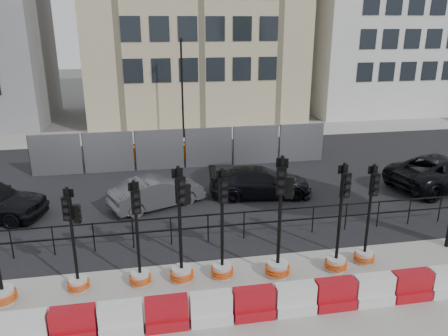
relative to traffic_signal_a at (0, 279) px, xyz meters
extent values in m
plane|color=#51514C|center=(5.67, 1.10, -0.71)|extent=(120.00, 120.00, 0.00)
cube|color=gray|center=(5.67, -1.90, -0.70)|extent=(40.00, 6.00, 0.02)
cube|color=black|center=(5.67, 8.10, -0.70)|extent=(40.00, 14.00, 0.03)
cube|color=gray|center=(5.67, 17.10, -0.70)|extent=(40.00, 4.00, 0.02)
cube|color=silver|center=(22.67, 23.10, 7.29)|extent=(12.00, 9.00, 16.00)
cylinder|color=black|center=(-0.33, 2.30, -0.21)|extent=(0.04, 0.04, 1.00)
cylinder|color=black|center=(0.87, 2.30, -0.21)|extent=(0.04, 0.04, 1.00)
cylinder|color=black|center=(2.07, 2.30, -0.21)|extent=(0.04, 0.04, 1.00)
cylinder|color=black|center=(3.27, 2.30, -0.21)|extent=(0.04, 0.04, 1.00)
cylinder|color=black|center=(4.47, 2.30, -0.21)|extent=(0.04, 0.04, 1.00)
cylinder|color=black|center=(5.67, 2.30, -0.21)|extent=(0.04, 0.04, 1.00)
cylinder|color=black|center=(6.87, 2.30, -0.21)|extent=(0.04, 0.04, 1.00)
cylinder|color=black|center=(8.07, 2.30, -0.21)|extent=(0.04, 0.04, 1.00)
cylinder|color=black|center=(9.27, 2.30, -0.21)|extent=(0.04, 0.04, 1.00)
cylinder|color=black|center=(10.47, 2.30, -0.21)|extent=(0.04, 0.04, 1.00)
cylinder|color=black|center=(11.67, 2.30, -0.21)|extent=(0.04, 0.04, 1.00)
cylinder|color=black|center=(12.87, 2.30, -0.21)|extent=(0.04, 0.04, 1.00)
cylinder|color=black|center=(14.07, 2.30, -0.21)|extent=(0.04, 0.04, 1.00)
cube|color=black|center=(5.67, 2.30, 0.27)|extent=(18.00, 0.04, 0.04)
cube|color=black|center=(5.67, 2.30, -0.16)|extent=(18.00, 0.04, 0.04)
cube|color=gray|center=(-0.33, 10.10, 0.29)|extent=(2.30, 0.05, 2.00)
cylinder|color=black|center=(-1.48, 10.10, 0.29)|extent=(0.05, 0.05, 2.00)
cube|color=gray|center=(2.07, 10.10, 0.29)|extent=(2.30, 0.05, 2.00)
cylinder|color=black|center=(0.92, 10.10, 0.29)|extent=(0.05, 0.05, 2.00)
cube|color=gray|center=(4.47, 10.10, 0.29)|extent=(2.30, 0.05, 2.00)
cylinder|color=black|center=(3.32, 10.10, 0.29)|extent=(0.05, 0.05, 2.00)
cube|color=gray|center=(6.87, 10.10, 0.29)|extent=(2.30, 0.05, 2.00)
cylinder|color=black|center=(5.72, 10.10, 0.29)|extent=(0.05, 0.05, 2.00)
cube|color=gray|center=(9.27, 10.10, 0.29)|extent=(2.30, 0.05, 2.00)
cylinder|color=black|center=(8.12, 10.10, 0.29)|extent=(0.05, 0.05, 2.00)
cube|color=gray|center=(11.67, 10.10, 0.29)|extent=(2.30, 0.05, 2.00)
cylinder|color=black|center=(10.52, 10.10, 0.29)|extent=(0.05, 0.05, 2.00)
cube|color=#CD4D0D|center=(1.67, 11.60, -0.31)|extent=(1.00, 0.40, 0.80)
cube|color=#CD4D0D|center=(3.67, 11.60, -0.31)|extent=(1.00, 0.40, 0.80)
cube|color=#CD4D0D|center=(5.67, 11.60, -0.31)|extent=(1.00, 0.40, 0.80)
cube|color=#CD4D0D|center=(7.67, 11.60, -0.31)|extent=(1.00, 0.40, 0.80)
cube|color=#CD4D0D|center=(9.67, 11.60, -0.31)|extent=(1.00, 0.40, 0.80)
cylinder|color=black|center=(6.17, 16.10, 2.29)|extent=(0.12, 0.12, 6.00)
cube|color=black|center=(6.17, 15.85, 5.19)|extent=(0.12, 0.50, 0.12)
cube|color=silver|center=(0.94, -1.70, -0.16)|extent=(1.00, 0.35, 0.50)
cube|color=#B4120E|center=(1.99, -1.70, -0.56)|extent=(1.00, 0.50, 0.30)
cube|color=#B4120E|center=(1.99, -1.70, -0.16)|extent=(1.00, 0.35, 0.50)
cube|color=silver|center=(3.04, -1.70, -0.56)|extent=(1.00, 0.50, 0.30)
cube|color=silver|center=(3.04, -1.70, -0.16)|extent=(1.00, 0.35, 0.50)
cube|color=#B4120E|center=(4.09, -1.70, -0.56)|extent=(1.00, 0.50, 0.30)
cube|color=#B4120E|center=(4.09, -1.70, -0.16)|extent=(1.00, 0.35, 0.50)
cube|color=silver|center=(5.14, -1.70, -0.56)|extent=(1.00, 0.50, 0.30)
cube|color=silver|center=(5.14, -1.70, -0.16)|extent=(1.00, 0.35, 0.50)
cube|color=#B4120E|center=(6.19, -1.70, -0.56)|extent=(1.00, 0.50, 0.30)
cube|color=#B4120E|center=(6.19, -1.70, -0.16)|extent=(1.00, 0.35, 0.50)
cube|color=silver|center=(7.24, -1.70, -0.56)|extent=(1.00, 0.50, 0.30)
cube|color=silver|center=(7.24, -1.70, -0.16)|extent=(1.00, 0.35, 0.50)
cube|color=#B4120E|center=(8.29, -1.70, -0.56)|extent=(1.00, 0.50, 0.30)
cube|color=#B4120E|center=(8.29, -1.70, -0.16)|extent=(1.00, 0.35, 0.50)
cube|color=silver|center=(9.34, -1.70, -0.56)|extent=(1.00, 0.50, 0.30)
cube|color=silver|center=(9.34, -1.70, -0.16)|extent=(1.00, 0.35, 0.50)
cube|color=#B4120E|center=(10.39, -1.70, -0.56)|extent=(1.00, 0.50, 0.30)
cube|color=#B4120E|center=(10.39, -1.70, -0.16)|extent=(1.00, 0.35, 0.50)
cube|color=silver|center=(11.44, -1.70, -0.56)|extent=(1.00, 0.50, 0.30)
cube|color=silver|center=(11.44, -1.70, -0.16)|extent=(1.00, 0.35, 0.50)
cylinder|color=silver|center=(0.00, 0.01, -0.50)|extent=(0.56, 0.56, 0.42)
torus|color=#DF480C|center=(0.00, 0.01, -0.59)|extent=(0.68, 0.68, 0.05)
torus|color=#DF480C|center=(0.00, 0.01, -0.50)|extent=(0.68, 0.68, 0.05)
torus|color=#DF480C|center=(0.00, 0.01, -0.42)|extent=(0.68, 0.68, 0.05)
cylinder|color=silver|center=(1.83, 0.26, -0.53)|extent=(0.49, 0.49, 0.36)
torus|color=#DF480C|center=(1.83, 0.26, -0.60)|extent=(0.59, 0.59, 0.05)
torus|color=#DF480C|center=(1.83, 0.26, -0.53)|extent=(0.59, 0.59, 0.05)
torus|color=#DF480C|center=(1.83, 0.26, -0.46)|extent=(0.59, 0.59, 0.05)
cylinder|color=black|center=(1.83, 0.26, 0.92)|extent=(0.08, 0.08, 2.71)
cube|color=black|center=(1.80, 0.15, 1.73)|extent=(0.24, 0.18, 0.63)
cylinder|color=black|center=(1.78, 0.08, 1.53)|extent=(0.14, 0.08, 0.14)
cylinder|color=black|center=(1.78, 0.08, 1.73)|extent=(0.14, 0.08, 0.14)
cylinder|color=black|center=(1.78, 0.08, 1.93)|extent=(0.14, 0.08, 0.14)
cube|color=black|center=(1.85, 0.31, 2.09)|extent=(0.27, 0.10, 0.22)
cube|color=black|center=(2.01, 0.21, 1.55)|extent=(0.21, 0.16, 0.50)
cylinder|color=silver|center=(3.47, 0.24, -0.53)|extent=(0.50, 0.50, 0.37)
torus|color=#DF480C|center=(3.47, 0.24, -0.60)|extent=(0.60, 0.60, 0.05)
torus|color=#DF480C|center=(3.47, 0.24, -0.53)|extent=(0.60, 0.60, 0.05)
torus|color=#DF480C|center=(3.47, 0.24, -0.45)|extent=(0.60, 0.60, 0.05)
cylinder|color=black|center=(3.47, 0.24, 0.96)|extent=(0.08, 0.08, 2.78)
cube|color=black|center=(3.50, 0.14, 1.79)|extent=(0.25, 0.18, 0.65)
cylinder|color=black|center=(3.51, 0.06, 1.59)|extent=(0.15, 0.08, 0.14)
cylinder|color=black|center=(3.51, 0.06, 1.79)|extent=(0.15, 0.08, 0.14)
cylinder|color=black|center=(3.51, 0.06, 2.00)|extent=(0.15, 0.08, 0.14)
cube|color=black|center=(3.46, 0.30, 2.16)|extent=(0.28, 0.09, 0.22)
cylinder|color=silver|center=(4.61, 0.21, -0.51)|extent=(0.55, 0.55, 0.41)
torus|color=#DF480C|center=(4.61, 0.21, -0.59)|extent=(0.67, 0.67, 0.05)
torus|color=#DF480C|center=(4.61, 0.21, -0.51)|extent=(0.67, 0.67, 0.05)
torus|color=#DF480C|center=(4.61, 0.21, -0.42)|extent=(0.67, 0.67, 0.05)
cylinder|color=black|center=(4.61, 0.21, 1.13)|extent=(0.09, 0.09, 3.07)
cube|color=black|center=(4.65, 0.10, 2.05)|extent=(0.28, 0.21, 0.72)
cylinder|color=black|center=(4.67, 0.02, 1.83)|extent=(0.16, 0.10, 0.15)
cylinder|color=black|center=(4.67, 0.02, 2.05)|extent=(0.16, 0.10, 0.15)
cylinder|color=black|center=(4.67, 0.02, 2.28)|extent=(0.16, 0.10, 0.15)
cube|color=black|center=(4.59, 0.27, 2.46)|extent=(0.30, 0.13, 0.25)
cube|color=black|center=(4.80, 0.28, 1.85)|extent=(0.24, 0.19, 0.56)
cylinder|color=silver|center=(5.75, 0.18, -0.51)|extent=(0.54, 0.54, 0.40)
torus|color=#DF480C|center=(5.75, 0.18, -0.59)|extent=(0.64, 0.64, 0.05)
torus|color=#DF480C|center=(5.75, 0.18, -0.51)|extent=(0.64, 0.64, 0.05)
torus|color=#DF480C|center=(5.75, 0.18, -0.43)|extent=(0.64, 0.64, 0.05)
cylinder|color=black|center=(5.75, 0.18, 1.07)|extent=(0.09, 0.09, 2.97)
cube|color=black|center=(5.76, 0.06, 1.96)|extent=(0.25, 0.16, 0.69)
cylinder|color=black|center=(5.77, -0.02, 1.75)|extent=(0.15, 0.06, 0.15)
cylinder|color=black|center=(5.77, -0.02, 1.96)|extent=(0.15, 0.06, 0.15)
cylinder|color=black|center=(5.77, -0.02, 2.18)|extent=(0.15, 0.06, 0.15)
cube|color=black|center=(5.75, 0.24, 2.36)|extent=(0.30, 0.06, 0.24)
cylinder|color=silver|center=(7.31, -0.04, -0.49)|extent=(0.59, 0.59, 0.43)
torus|color=#DF480C|center=(7.31, -0.04, -0.58)|extent=(0.71, 0.71, 0.05)
torus|color=#DF480C|center=(7.31, -0.04, -0.49)|extent=(0.71, 0.71, 0.05)
torus|color=#DF480C|center=(7.31, -0.04, -0.41)|extent=(0.71, 0.71, 0.05)
cylinder|color=black|center=(7.31, -0.04, 1.24)|extent=(0.10, 0.10, 3.26)
cube|color=black|center=(7.27, -0.17, 2.22)|extent=(0.30, 0.23, 0.76)
cylinder|color=black|center=(7.24, -0.25, 1.98)|extent=(0.17, 0.11, 0.16)
cylinder|color=black|center=(7.24, -0.25, 2.22)|extent=(0.17, 0.11, 0.16)
cylinder|color=black|center=(7.24, -0.25, 2.46)|extent=(0.17, 0.11, 0.16)
cube|color=black|center=(7.33, 0.02, 2.66)|extent=(0.32, 0.14, 0.26)
cube|color=black|center=(7.51, -0.12, 2.00)|extent=(0.25, 0.21, 0.60)
cylinder|color=silver|center=(9.07, -0.05, -0.51)|extent=(0.54, 0.54, 0.40)
torus|color=#DF480C|center=(9.07, -0.05, -0.59)|extent=(0.65, 0.65, 0.05)
torus|color=#DF480C|center=(9.07, -0.05, -0.51)|extent=(0.65, 0.65, 0.05)
torus|color=#DF480C|center=(9.07, -0.05, -0.43)|extent=(0.65, 0.65, 0.05)
cylinder|color=black|center=(9.07, -0.05, 1.09)|extent=(0.09, 0.09, 2.99)
cube|color=black|center=(9.08, -0.17, 1.98)|extent=(0.26, 0.17, 0.70)
cylinder|color=black|center=(9.10, -0.25, 1.76)|extent=(0.16, 0.07, 0.15)
cylinder|color=black|center=(9.10, -0.25, 1.98)|extent=(0.16, 0.07, 0.15)
cylinder|color=black|center=(9.10, -0.25, 2.20)|extent=(0.16, 0.07, 0.15)
cube|color=black|center=(9.06, 0.01, 2.38)|extent=(0.30, 0.07, 0.24)
cylinder|color=silver|center=(10.08, 0.18, -0.52)|extent=(0.51, 0.51, 0.38)
torus|color=#DF480C|center=(10.08, 0.18, -0.60)|extent=(0.62, 0.62, 0.05)
torus|color=#DF480C|center=(10.08, 0.18, -0.52)|extent=(0.62, 0.62, 0.05)
torus|color=#DF480C|center=(10.08, 0.18, -0.45)|extent=(0.62, 0.62, 0.05)
cylinder|color=black|center=(10.08, 0.18, 0.99)|extent=(0.09, 0.09, 2.84)
cube|color=black|center=(10.08, 0.07, 1.85)|extent=(0.23, 0.13, 0.66)
cylinder|color=black|center=(10.08, -0.01, 1.64)|extent=(0.14, 0.05, 0.14)
cylinder|color=black|center=(10.08, -0.01, 1.85)|extent=(0.14, 0.05, 0.14)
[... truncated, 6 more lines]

